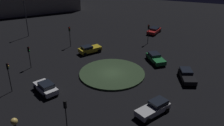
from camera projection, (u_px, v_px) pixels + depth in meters
name	position (u px, v px, depth m)	size (l,w,h in m)	color
ground_plane	(112.00, 74.00, 40.66)	(116.42, 116.42, 0.00)	black
roundabout_island	(112.00, 73.00, 40.60)	(10.44, 10.44, 0.28)	#2D4228
car_black	(187.00, 75.00, 38.75)	(4.81, 3.14, 1.39)	black
car_yellow	(90.00, 49.00, 47.91)	(4.39, 4.00, 1.52)	gold
car_green	(156.00, 58.00, 44.46)	(4.79, 4.10, 1.41)	#1E7238
car_silver	(154.00, 108.00, 31.09)	(4.80, 4.03, 1.60)	silver
car_red	(154.00, 30.00, 58.15)	(4.44, 2.85, 1.31)	red
car_white	(46.00, 87.00, 35.44)	(3.79, 4.53, 1.58)	white
traffic_light_southeast	(8.00, 72.00, 34.69)	(0.38, 0.39, 4.43)	#2D2D2D
traffic_light_south	(29.00, 53.00, 41.52)	(0.33, 0.38, 3.81)	#2D2D2D
traffic_light_east	(66.00, 110.00, 27.46)	(0.36, 0.31, 3.94)	#2D2D2D
traffic_light_southwest	(70.00, 33.00, 49.80)	(0.37, 0.39, 4.17)	#2D2D2D
traffic_light_west	(148.00, 30.00, 51.34)	(0.38, 0.34, 4.10)	#2D2D2D
streetlamp_southwest	(25.00, 13.00, 54.50)	(0.46, 0.46, 8.41)	#4C4C51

